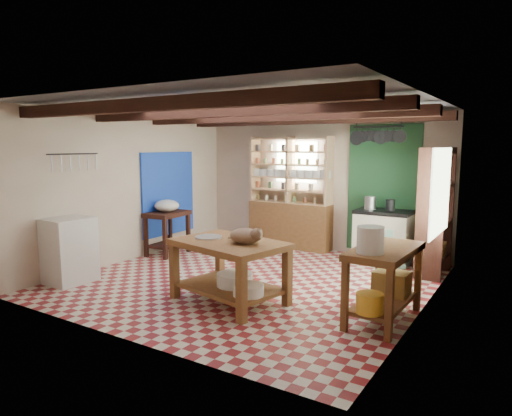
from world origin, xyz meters
The scene contains 30 objects.
floor centered at (0.00, 0.00, -0.01)m, with size 5.00×5.00×0.02m, color maroon.
ceiling centered at (0.00, 0.00, 2.60)m, with size 5.00×5.00×0.02m, color #434348.
wall_back centered at (0.00, 2.50, 1.30)m, with size 5.00×0.04×2.60m, color beige.
wall_front centered at (0.00, -2.50, 1.30)m, with size 5.00×0.04×2.60m, color beige.
wall_left centered at (-2.50, 0.00, 1.30)m, with size 0.04×5.00×2.60m, color beige.
wall_right centered at (2.50, 0.00, 1.30)m, with size 0.04×5.00×2.60m, color beige.
ceiling_beams centered at (0.00, 0.00, 2.48)m, with size 5.00×3.80×0.15m, color #321811.
blue_wall_patch centered at (-2.47, 0.90, 1.10)m, with size 0.04×1.40×1.60m, color #183EB9.
green_wall_patch centered at (1.25, 2.47, 1.25)m, with size 1.30×0.04×2.30m, color #1C4626.
window_back centered at (-0.50, 2.48, 1.70)m, with size 0.90×0.02×0.80m, color silver.
window_right centered at (2.48, 1.00, 1.40)m, with size 0.02×1.30×1.20m, color silver.
utensil_rail centered at (-2.44, -1.20, 1.78)m, with size 0.06×0.90×0.28m, color black.
pot_rack centered at (1.25, 2.05, 2.18)m, with size 0.86×0.12×0.36m, color black.
shelving_unit centered at (-0.55, 2.31, 1.10)m, with size 1.70×0.34×2.20m, color tan.
tall_rack centered at (2.28, 1.80, 1.00)m, with size 0.40×0.86×2.00m, color #321811.
work_table centered at (0.29, -0.95, 0.40)m, with size 1.43×0.95×0.81m, color brown.
stove centered at (1.38, 2.15, 0.46)m, with size 0.94×0.63×0.92m, color beige.
prep_table centered at (-2.20, 0.56, 0.40)m, with size 0.55×0.80×0.81m, color #321811.
white_cabinet centered at (-2.22, -1.51, 0.49)m, with size 0.54×0.65×0.97m, color silver.
right_counter centered at (2.18, -0.52, 0.43)m, with size 0.60×1.21×0.87m, color brown.
cat centered at (0.54, -0.95, 0.90)m, with size 0.43×0.33×0.19m, color #896650.
steel_tray centered at (-0.07, -0.93, 0.82)m, with size 0.36×0.36×0.02m, color #B5B4BC.
basin_large centered at (0.35, -0.91, 0.30)m, with size 0.47×0.47×0.16m, color silver.
basin_small centered at (0.71, -1.14, 0.28)m, with size 0.38×0.38×0.13m, color silver.
kettle_left centered at (1.13, 2.15, 1.03)m, with size 0.20×0.20×0.22m, color #B5B4BC.
kettle_right centered at (1.48, 2.15, 1.01)m, with size 0.15×0.15×0.19m, color black.
enamel_bowl centered at (-2.20, 0.56, 0.92)m, with size 0.45×0.45×0.23m, color silver.
white_bucket centered at (2.12, -0.87, 1.01)m, with size 0.30×0.30×0.30m, color silver.
wicker_basket centered at (2.19, -0.22, 0.37)m, with size 0.40×0.32×0.28m, color #AA8744.
yellow_tub centered at (2.16, -0.97, 0.34)m, with size 0.30×0.30×0.22m, color gold.
Camera 1 is at (3.64, -5.65, 2.04)m, focal length 32.00 mm.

